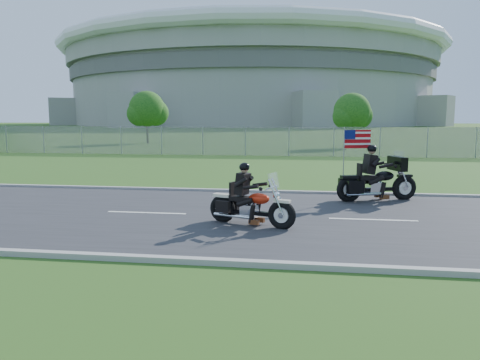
# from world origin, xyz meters

# --- Properties ---
(ground) EXTENTS (420.00, 420.00, 0.00)m
(ground) POSITION_xyz_m (0.00, 0.00, 0.00)
(ground) COLOR #234C17
(ground) RESTS_ON ground
(road) EXTENTS (120.00, 8.00, 0.04)m
(road) POSITION_xyz_m (0.00, 0.00, 0.02)
(road) COLOR #28282B
(road) RESTS_ON ground
(curb_north) EXTENTS (120.00, 0.18, 0.12)m
(curb_north) POSITION_xyz_m (0.00, 4.05, 0.05)
(curb_north) COLOR #9E9B93
(curb_north) RESTS_ON ground
(curb_south) EXTENTS (120.00, 0.18, 0.12)m
(curb_south) POSITION_xyz_m (0.00, -4.05, 0.05)
(curb_south) COLOR #9E9B93
(curb_south) RESTS_ON ground
(fence) EXTENTS (60.00, 0.03, 2.00)m
(fence) POSITION_xyz_m (-5.00, 20.00, 1.00)
(fence) COLOR gray
(fence) RESTS_ON ground
(stadium) EXTENTS (140.40, 140.40, 29.20)m
(stadium) POSITION_xyz_m (-20.00, 170.00, 15.58)
(stadium) COLOR #A3A099
(stadium) RESTS_ON ground
(tree_fence_near) EXTENTS (3.52, 3.28, 4.75)m
(tree_fence_near) POSITION_xyz_m (6.04, 30.04, 2.97)
(tree_fence_near) COLOR #382316
(tree_fence_near) RESTS_ON ground
(tree_fence_mid) EXTENTS (3.96, 3.69, 5.30)m
(tree_fence_mid) POSITION_xyz_m (-13.95, 34.04, 3.30)
(tree_fence_mid) COLOR #382316
(tree_fence_mid) RESTS_ON ground
(motorcycle_lead) EXTENTS (2.23, 1.08, 1.55)m
(motorcycle_lead) POSITION_xyz_m (0.96, -0.99, 0.49)
(motorcycle_lead) COLOR black
(motorcycle_lead) RESTS_ON ground
(motorcycle_follow) EXTENTS (2.59, 1.29, 2.23)m
(motorcycle_follow) POSITION_xyz_m (4.47, 2.92, 0.61)
(motorcycle_follow) COLOR black
(motorcycle_follow) RESTS_ON ground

